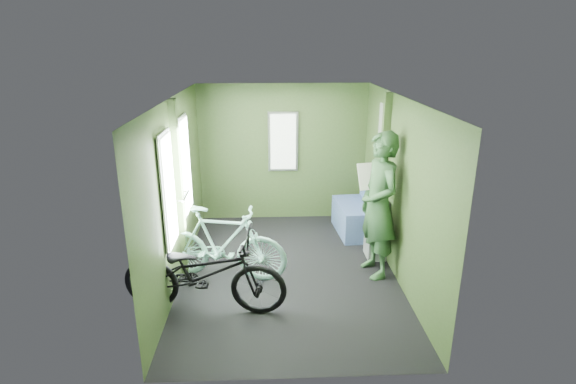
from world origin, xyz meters
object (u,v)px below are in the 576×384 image
(waste_box, at_px, (376,228))
(bicycle_mint, at_px, (224,279))
(bench_seat, at_px, (356,215))
(bicycle_black, at_px, (206,310))
(passenger, at_px, (379,206))

(waste_box, bearing_deg, bicycle_mint, -165.08)
(waste_box, xyz_separation_m, bench_seat, (-0.11, 0.86, -0.13))
(bicycle_black, distance_m, waste_box, 2.62)
(passenger, xyz_separation_m, bench_seat, (-0.00, 1.34, -0.65))
(bicycle_mint, relative_size, bench_seat, 1.65)
(bicycle_mint, height_order, passenger, passenger)
(passenger, distance_m, bench_seat, 1.49)
(waste_box, bearing_deg, bench_seat, 97.47)
(bicycle_black, distance_m, passenger, 2.47)
(bicycle_mint, distance_m, passenger, 2.22)
(waste_box, height_order, bench_seat, bench_seat)
(passenger, height_order, waste_box, passenger)
(bicycle_black, relative_size, passenger, 0.98)
(bicycle_mint, relative_size, passenger, 0.88)
(bicycle_black, height_order, bench_seat, bench_seat)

